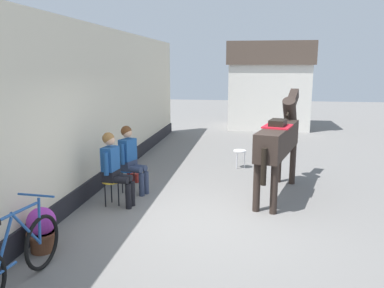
{
  "coord_description": "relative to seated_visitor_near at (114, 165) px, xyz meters",
  "views": [
    {
      "loc": [
        0.77,
        -6.24,
        2.59
      ],
      "look_at": [
        -0.4,
        1.2,
        1.05
      ],
      "focal_mm": 36.2,
      "sensor_mm": 36.0,
      "label": 1
    }
  ],
  "objects": [
    {
      "name": "ground_plane",
      "position": [
        1.73,
        2.65,
        -0.78
      ],
      "size": [
        40.0,
        40.0,
        0.0
      ],
      "primitive_type": "plane",
      "color": "slate"
    },
    {
      "name": "pub_facade_wall",
      "position": [
        -0.82,
        1.15,
        0.76
      ],
      "size": [
        0.34,
        14.0,
        3.4
      ],
      "color": "beige",
      "rests_on": "ground_plane"
    },
    {
      "name": "distant_cottage",
      "position": [
        3.13,
        9.98,
        1.02
      ],
      "size": [
        3.4,
        2.6,
        3.5
      ],
      "color": "silver",
      "rests_on": "ground_plane"
    },
    {
      "name": "seated_visitor_near",
      "position": [
        0.0,
        0.0,
        0.0
      ],
      "size": [
        0.61,
        0.49,
        1.39
      ],
      "color": "gold",
      "rests_on": "ground_plane"
    },
    {
      "name": "seated_visitor_far",
      "position": [
        0.07,
        0.78,
        0.0
      ],
      "size": [
        0.61,
        0.49,
        1.39
      ],
      "color": "#194C99",
      "rests_on": "ground_plane"
    },
    {
      "name": "saddled_horse_center",
      "position": [
        3.05,
        1.14,
        0.38
      ],
      "size": [
        1.04,
        2.93,
        2.06
      ],
      "color": "#2D231E",
      "rests_on": "ground_plane"
    },
    {
      "name": "flower_planter_near",
      "position": [
        -0.38,
        -1.89,
        -0.44
      ],
      "size": [
        0.43,
        0.43,
        0.64
      ],
      "color": "brown",
      "rests_on": "ground_plane"
    },
    {
      "name": "leaning_bicycle",
      "position": [
        -0.15,
        -2.85,
        -0.38
      ],
      "size": [
        0.5,
        1.76,
        1.02
      ],
      "color": "black",
      "rests_on": "ground_plane"
    },
    {
      "name": "spare_stool_white",
      "position": [
        2.21,
        3.1,
        -0.38
      ],
      "size": [
        0.32,
        0.32,
        0.46
      ],
      "color": "white",
      "rests_on": "ground_plane"
    },
    {
      "name": "satchel_bag",
      "position": [
        -0.11,
        1.51,
        -0.68
      ],
      "size": [
        0.3,
        0.22,
        0.2
      ],
      "primitive_type": "cube",
      "rotation": [
        0.0,
        0.0,
        5.9
      ],
      "color": "maroon",
      "rests_on": "ground_plane"
    }
  ]
}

